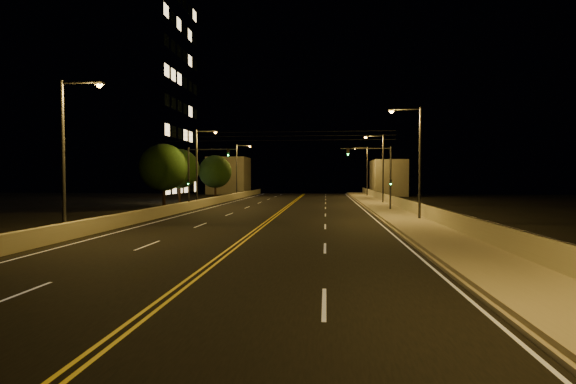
# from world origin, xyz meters

# --- Properties ---
(ground) EXTENTS (160.00, 160.00, 0.00)m
(ground) POSITION_xyz_m (0.00, 0.00, 0.00)
(ground) COLOR black
(ground) RESTS_ON ground
(road) EXTENTS (18.00, 120.00, 0.02)m
(road) POSITION_xyz_m (0.00, 20.00, 0.01)
(road) COLOR black
(road) RESTS_ON ground
(sidewalk) EXTENTS (3.60, 120.00, 0.30)m
(sidewalk) POSITION_xyz_m (10.80, 20.00, 0.15)
(sidewalk) COLOR gray
(sidewalk) RESTS_ON ground
(curb) EXTENTS (0.14, 120.00, 0.15)m
(curb) POSITION_xyz_m (8.93, 20.00, 0.07)
(curb) COLOR gray
(curb) RESTS_ON ground
(parapet_wall) EXTENTS (0.30, 120.00, 1.00)m
(parapet_wall) POSITION_xyz_m (12.45, 20.00, 0.80)
(parapet_wall) COLOR #ABA68E
(parapet_wall) RESTS_ON sidewalk
(jersey_barrier) EXTENTS (0.45, 120.00, 0.94)m
(jersey_barrier) POSITION_xyz_m (-9.88, 20.00, 0.47)
(jersey_barrier) COLOR #ABA68E
(jersey_barrier) RESTS_ON ground
(distant_building_right) EXTENTS (6.00, 10.00, 6.80)m
(distant_building_right) POSITION_xyz_m (16.50, 72.08, 3.40)
(distant_building_right) COLOR gray
(distant_building_right) RESTS_ON ground
(distant_building_left) EXTENTS (8.00, 8.00, 7.72)m
(distant_building_left) POSITION_xyz_m (-16.00, 77.17, 3.86)
(distant_building_left) COLOR gray
(distant_building_left) RESTS_ON ground
(parapet_rail) EXTENTS (0.06, 120.00, 0.06)m
(parapet_rail) POSITION_xyz_m (12.45, 20.00, 1.33)
(parapet_rail) COLOR black
(parapet_rail) RESTS_ON parapet_wall
(lane_markings) EXTENTS (17.32, 116.00, 0.00)m
(lane_markings) POSITION_xyz_m (0.00, 19.93, 0.02)
(lane_markings) COLOR silver
(lane_markings) RESTS_ON road
(streetlight_1) EXTENTS (2.55, 0.28, 8.91)m
(streetlight_1) POSITION_xyz_m (11.52, 23.24, 5.16)
(streetlight_1) COLOR #2D2D33
(streetlight_1) RESTS_ON ground
(streetlight_2) EXTENTS (2.55, 0.28, 8.91)m
(streetlight_2) POSITION_xyz_m (11.52, 44.14, 5.16)
(streetlight_2) COLOR #2D2D33
(streetlight_2) RESTS_ON ground
(streetlight_3) EXTENTS (2.55, 0.28, 8.91)m
(streetlight_3) POSITION_xyz_m (11.52, 64.52, 5.16)
(streetlight_3) COLOR #2D2D33
(streetlight_3) RESTS_ON ground
(streetlight_4) EXTENTS (2.55, 0.28, 8.91)m
(streetlight_4) POSITION_xyz_m (-9.92, 12.36, 5.16)
(streetlight_4) COLOR #2D2D33
(streetlight_4) RESTS_ON ground
(streetlight_5) EXTENTS (2.55, 0.28, 8.91)m
(streetlight_5) POSITION_xyz_m (-9.92, 36.69, 5.16)
(streetlight_5) COLOR #2D2D33
(streetlight_5) RESTS_ON ground
(streetlight_6) EXTENTS (2.55, 0.28, 8.91)m
(streetlight_6) POSITION_xyz_m (-9.92, 58.13, 5.16)
(streetlight_6) COLOR #2D2D33
(streetlight_6) RESTS_ON ground
(traffic_signal_right) EXTENTS (5.11, 0.31, 6.60)m
(traffic_signal_right) POSITION_xyz_m (10.05, 32.67, 4.12)
(traffic_signal_right) COLOR #2D2D33
(traffic_signal_right) RESTS_ON ground
(traffic_signal_left) EXTENTS (5.11, 0.31, 6.60)m
(traffic_signal_left) POSITION_xyz_m (-8.85, 32.67, 4.12)
(traffic_signal_left) COLOR #2D2D33
(traffic_signal_left) RESTS_ON ground
(overhead_wires) EXTENTS (22.00, 0.03, 0.83)m
(overhead_wires) POSITION_xyz_m (0.00, 29.50, 7.40)
(overhead_wires) COLOR black
(building_tower) EXTENTS (24.00, 15.00, 32.56)m
(building_tower) POSITION_xyz_m (-28.50, 50.03, 15.71)
(building_tower) COLOR gray
(building_tower) RESTS_ON ground
(tree_0) EXTENTS (5.42, 5.42, 7.35)m
(tree_0) POSITION_xyz_m (-14.04, 36.50, 4.63)
(tree_0) COLOR black
(tree_0) RESTS_ON ground
(tree_1) EXTENTS (5.49, 5.49, 7.44)m
(tree_1) POSITION_xyz_m (-15.74, 46.38, 4.69)
(tree_1) COLOR black
(tree_1) RESTS_ON ground
(tree_2) EXTENTS (5.15, 5.15, 6.98)m
(tree_2) POSITION_xyz_m (-12.86, 54.52, 4.40)
(tree_2) COLOR black
(tree_2) RESTS_ON ground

